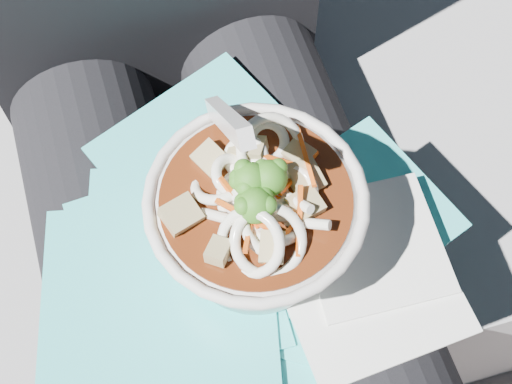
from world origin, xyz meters
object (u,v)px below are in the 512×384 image
object	(u,v)px
lap	(227,275)
udon_bowl	(256,217)
stone_ledge	(204,247)
plastic_bag	(221,257)
person_body	(198,177)

from	to	relation	value
lap	udon_bowl	bearing A→B (deg)	-33.23
stone_ledge	lap	xyz separation A→B (m)	(0.00, -0.15, 0.28)
lap	plastic_bag	size ratio (longest dim) A/B	1.25
lap	udon_bowl	xyz separation A→B (m)	(0.02, -0.02, 0.15)
stone_ledge	lap	size ratio (longest dim) A/B	2.08
stone_ledge	plastic_bag	xyz separation A→B (m)	(-0.01, -0.16, 0.37)
lap	plastic_bag	distance (m)	0.09
lap	udon_bowl	size ratio (longest dim) A/B	2.43
stone_ledge	plastic_bag	size ratio (longest dim) A/B	2.60
udon_bowl	stone_ledge	bearing A→B (deg)	98.32
lap	person_body	distance (m)	0.10
lap	udon_bowl	world-z (taller)	udon_bowl
stone_ledge	udon_bowl	world-z (taller)	udon_bowl
plastic_bag	udon_bowl	bearing A→B (deg)	-4.65
stone_ledge	udon_bowl	distance (m)	0.47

